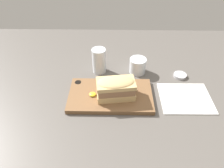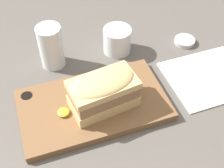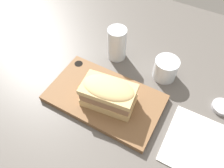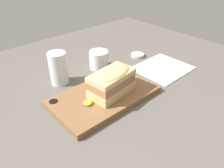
{
  "view_description": "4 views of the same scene",
  "coord_description": "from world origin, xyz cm",
  "px_view_note": "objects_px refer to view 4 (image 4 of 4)",
  "views": [
    {
      "loc": [
        5.24,
        -70.86,
        67.87
      ],
      "look_at": [
        3.99,
        -2.55,
        10.26
      ],
      "focal_mm": 35.0,
      "sensor_mm": 36.0,
      "label": 1
    },
    {
      "loc": [
        -8.31,
        -49.39,
        62.74
      ],
      "look_at": [
        8.11,
        -1.93,
        9.17
      ],
      "focal_mm": 50.0,
      "sensor_mm": 36.0,
      "label": 2
    },
    {
      "loc": [
        24.1,
        -34.02,
        61.37
      ],
      "look_at": [
        5.3,
        -0.41,
        10.32
      ],
      "focal_mm": 35.0,
      "sensor_mm": 36.0,
      "label": 3
    },
    {
      "loc": [
        -35.3,
        -48.91,
        46.73
      ],
      "look_at": [
        5.6,
        -3.16,
        7.58
      ],
      "focal_mm": 35.0,
      "sensor_mm": 36.0,
      "label": 4
    }
  ],
  "objects_px": {
    "sandwich": "(112,81)",
    "wine_glass": "(99,60)",
    "condiment_dish": "(138,55)",
    "water_glass": "(59,70)",
    "napkin": "(163,68)",
    "serving_board": "(104,96)"
  },
  "relations": [
    {
      "from": "sandwich",
      "to": "serving_board",
      "type": "bearing_deg",
      "value": 148.98
    },
    {
      "from": "wine_glass",
      "to": "napkin",
      "type": "bearing_deg",
      "value": -44.02
    },
    {
      "from": "serving_board",
      "to": "water_glass",
      "type": "distance_m",
      "value": 0.2
    },
    {
      "from": "sandwich",
      "to": "wine_glass",
      "type": "xyz_separation_m",
      "value": [
        0.11,
        0.2,
        -0.03
      ]
    },
    {
      "from": "water_glass",
      "to": "condiment_dish",
      "type": "bearing_deg",
      "value": -5.59
    },
    {
      "from": "water_glass",
      "to": "napkin",
      "type": "relative_size",
      "value": 0.56
    },
    {
      "from": "water_glass",
      "to": "napkin",
      "type": "bearing_deg",
      "value": -26.6
    },
    {
      "from": "wine_glass",
      "to": "condiment_dish",
      "type": "relative_size",
      "value": 1.31
    },
    {
      "from": "serving_board",
      "to": "sandwich",
      "type": "distance_m",
      "value": 0.06
    },
    {
      "from": "wine_glass",
      "to": "condiment_dish",
      "type": "xyz_separation_m",
      "value": [
        0.21,
        -0.04,
        -0.03
      ]
    },
    {
      "from": "sandwich",
      "to": "condiment_dish",
      "type": "relative_size",
      "value": 2.71
    },
    {
      "from": "sandwich",
      "to": "napkin",
      "type": "height_order",
      "value": "sandwich"
    },
    {
      "from": "napkin",
      "to": "condiment_dish",
      "type": "bearing_deg",
      "value": 86.4
    },
    {
      "from": "water_glass",
      "to": "serving_board",
      "type": "bearing_deg",
      "value": -72.77
    },
    {
      "from": "sandwich",
      "to": "water_glass",
      "type": "distance_m",
      "value": 0.22
    },
    {
      "from": "serving_board",
      "to": "condiment_dish",
      "type": "xyz_separation_m",
      "value": [
        0.34,
        0.15,
        -0.0
      ]
    },
    {
      "from": "wine_glass",
      "to": "napkin",
      "type": "height_order",
      "value": "wine_glass"
    },
    {
      "from": "condiment_dish",
      "to": "serving_board",
      "type": "bearing_deg",
      "value": -155.74
    },
    {
      "from": "sandwich",
      "to": "napkin",
      "type": "distance_m",
      "value": 0.31
    },
    {
      "from": "water_glass",
      "to": "condiment_dish",
      "type": "height_order",
      "value": "water_glass"
    },
    {
      "from": "sandwich",
      "to": "condiment_dish",
      "type": "distance_m",
      "value": 0.36
    },
    {
      "from": "napkin",
      "to": "condiment_dish",
      "type": "distance_m",
      "value": 0.15
    }
  ]
}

